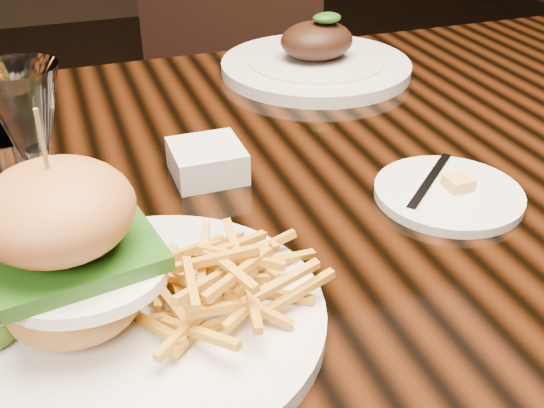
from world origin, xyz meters
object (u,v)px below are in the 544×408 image
object	(u,v)px
wine_glass	(28,121)
far_dish	(316,61)
burger_plate	(129,281)
chair_far	(226,77)
dining_table	(255,247)

from	to	relation	value
wine_glass	far_dish	xyz separation A→B (m)	(0.41, 0.34, -0.11)
burger_plate	far_dish	bearing A→B (deg)	55.81
wine_glass	chair_far	distance (m)	1.07
dining_table	wine_glass	distance (m)	0.29
wine_glass	chair_far	size ratio (longest dim) A/B	0.18
chair_far	wine_glass	bearing A→B (deg)	-90.21
burger_plate	far_dish	world-z (taller)	burger_plate
dining_table	burger_plate	world-z (taller)	burger_plate
dining_table	far_dish	distance (m)	0.38
far_dish	chair_far	world-z (taller)	chair_far
burger_plate	chair_far	size ratio (longest dim) A/B	0.29
dining_table	chair_far	world-z (taller)	chair_far
chair_far	far_dish	bearing A→B (deg)	-67.30
wine_glass	chair_far	bearing A→B (deg)	65.47
dining_table	chair_far	size ratio (longest dim) A/B	1.68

